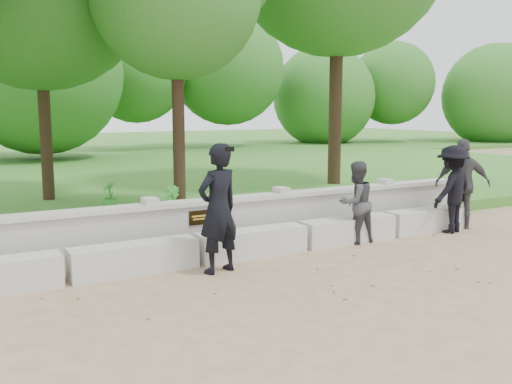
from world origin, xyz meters
The scene contains 11 objects.
ground centered at (0.00, 0.00, 0.00)m, with size 80.00×80.00×0.00m, color tan.
lawn centered at (0.00, 14.00, 0.12)m, with size 40.00×22.00×0.25m, color #3C6725.
concrete_bench centered at (0.00, 1.90, 0.22)m, with size 11.90×0.45×0.45m.
parapet_wall centered at (0.00, 2.60, 0.46)m, with size 12.50×0.35×0.90m.
man_main centered at (0.11, 1.33, 0.97)m, with size 0.80×0.72×1.93m.
visitor_left centered at (3.09, 1.80, 0.75)m, with size 0.76×0.61×1.49m.
visitor_mid centered at (5.31, 1.59, 0.86)m, with size 1.23×0.89×1.72m.
visitor_right centered at (5.80, 1.76, 0.91)m, with size 1.10×1.03×1.82m.
shrub_b centered at (0.60, 4.45, 0.58)m, with size 0.36×0.29×0.65m, color #378E30.
shrub_c centered at (2.01, 3.30, 0.58)m, with size 0.60×0.52×0.66m, color #378E30.
shrub_d centered at (-0.26, 5.99, 0.56)m, with size 0.35×0.31×0.62m, color #378E30.
Camera 1 is at (-3.46, -6.14, 2.43)m, focal length 40.00 mm.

